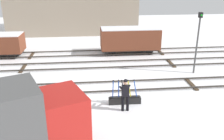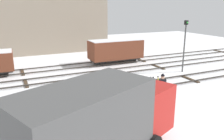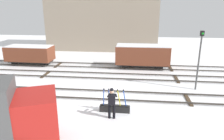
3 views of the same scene
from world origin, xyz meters
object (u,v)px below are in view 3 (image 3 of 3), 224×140
Objects in this scene: signal_post at (200,55)px; switch_lever_frame at (115,108)px; freight_car_mid_siding at (30,54)px; freight_car_far_end at (142,55)px; rail_worker at (112,101)px.

switch_lever_frame is at bearing -144.43° from signal_post.
freight_car_mid_siding is (-10.00, 9.52, 0.94)m from switch_lever_frame.
freight_car_far_end is (-3.87, 5.41, -1.30)m from signal_post.
freight_car_mid_siding is (-15.75, 5.41, -1.46)m from signal_post.
signal_post is at bearing -17.74° from freight_car_mid_siding.
rail_worker is at bearing -44.87° from freight_car_mid_siding.
freight_car_far_end is (1.97, 10.30, 0.31)m from rail_worker.
freight_car_mid_siding is 11.87m from freight_car_far_end.
signal_post is at bearing 40.61° from rail_worker.
switch_lever_frame is 13.84m from freight_car_mid_siding.
freight_car_mid_siding is at bearing 161.03° from signal_post.
freight_car_far_end is at bearing 1.23° from freight_car_mid_siding.
rail_worker is (-0.09, -0.77, 0.78)m from switch_lever_frame.
rail_worker is 0.34× the size of freight_car_far_end.
rail_worker is 14.29m from freight_car_mid_siding.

